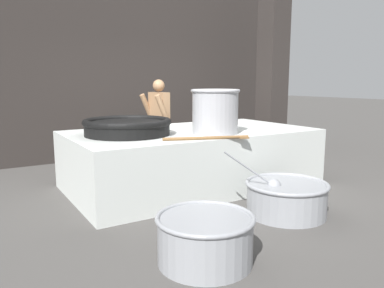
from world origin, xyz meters
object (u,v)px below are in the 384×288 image
(giant_wok_near, at_px, (127,126))
(prep_bowl_meat, at_px, (205,237))
(stock_pot, at_px, (215,111))
(prep_bowl_vegetables, at_px, (286,196))
(cook, at_px, (159,119))

(giant_wok_near, relative_size, prep_bowl_meat, 1.38)
(stock_pot, height_order, prep_bowl_meat, stock_pot)
(stock_pot, bearing_deg, prep_bowl_meat, -127.15)
(stock_pot, xyz_separation_m, prep_bowl_meat, (-1.30, -1.72, -0.93))
(giant_wok_near, xyz_separation_m, stock_pot, (1.10, -0.51, 0.20))
(giant_wok_near, xyz_separation_m, prep_bowl_vegetables, (1.28, -1.72, -0.75))
(stock_pot, relative_size, prep_bowl_vegetables, 0.56)
(stock_pot, relative_size, cook, 0.42)
(stock_pot, bearing_deg, prep_bowl_vegetables, -81.50)
(giant_wok_near, height_order, prep_bowl_vegetables, giant_wok_near)
(stock_pot, height_order, cook, cook)
(cook, relative_size, prep_bowl_vegetables, 1.31)
(cook, bearing_deg, prep_bowl_vegetables, 81.50)
(cook, height_order, prep_bowl_vegetables, cook)
(prep_bowl_meat, bearing_deg, stock_pot, 52.85)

